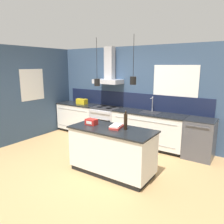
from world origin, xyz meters
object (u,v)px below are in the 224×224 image
Objects in this scene: oven_range at (106,122)px; red_supply_box at (91,122)px; dishwasher at (199,139)px; yellow_toolbox at (82,101)px; book_stack at (116,127)px; bottle_on_island at (126,121)px.

red_supply_box is (0.84, -1.72, 0.51)m from oven_range.
dishwasher is 2.68× the size of yellow_toolbox.
yellow_toolbox is (-2.33, 1.65, 0.05)m from book_stack.
bottle_on_island is at bearing -45.67° from oven_range.
bottle_on_island reaches higher than oven_range.
bottle_on_island is 0.23m from book_stack.
yellow_toolbox reaches higher than dishwasher.
oven_range is at bearing 116.11° from red_supply_box.
bottle_on_island is 0.76m from red_supply_box.
red_supply_box reaches higher than oven_range.
book_stack is (-0.19, -0.02, -0.13)m from bottle_on_island.
bottle_on_island is at bearing 5.16° from book_stack.
oven_range is 2.51× the size of bottle_on_island.
dishwasher is (2.60, 0.00, 0.00)m from oven_range.
bottle_on_island is 1.07× the size of yellow_toolbox.
book_stack reaches higher than oven_range.
bottle_on_island is (-1.01, -1.63, 0.61)m from dishwasher.
book_stack is (-1.20, -1.65, 0.48)m from dishwasher.
oven_range is 3.96× the size of red_supply_box.
oven_range is 2.60m from dishwasher.
dishwasher is 2.51m from red_supply_box.
yellow_toolbox is at bearing 144.72° from book_stack.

